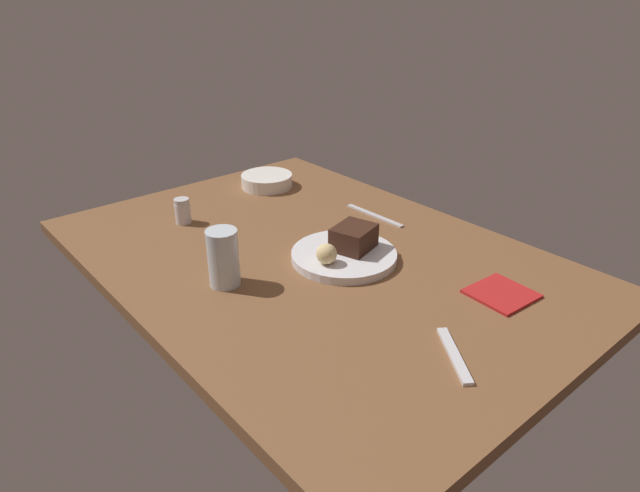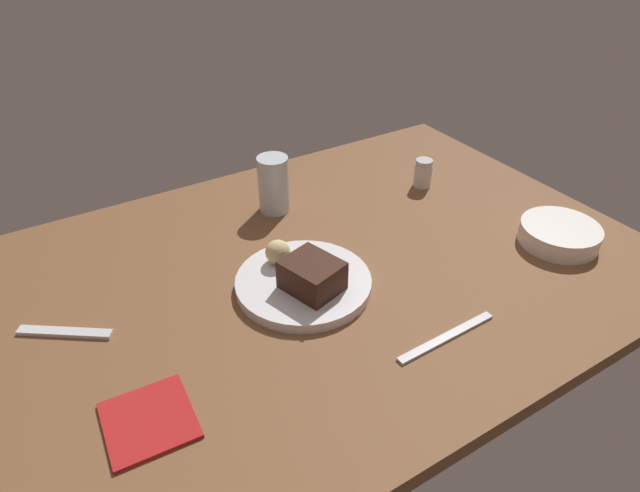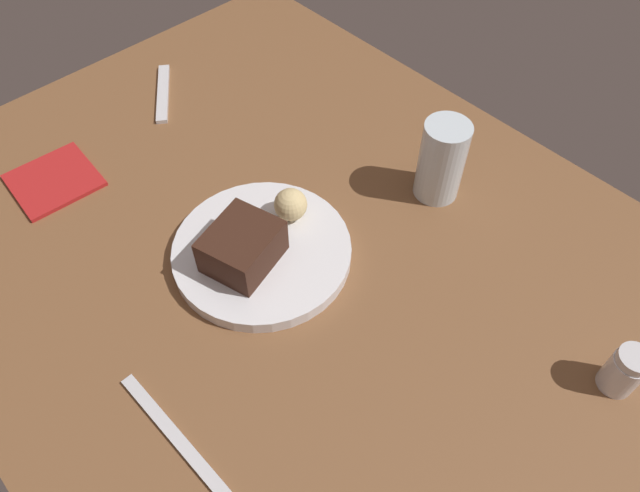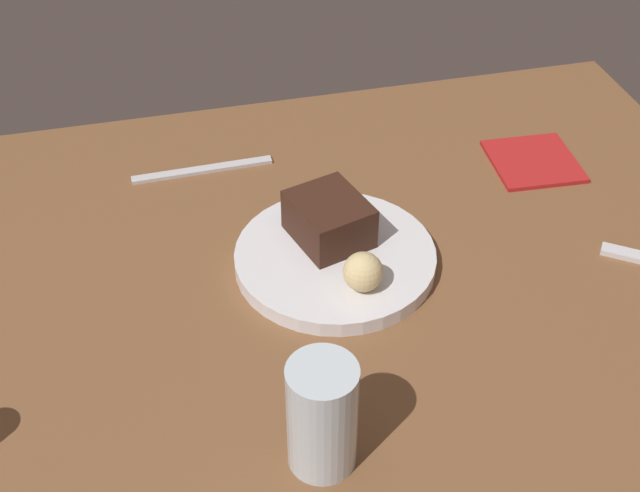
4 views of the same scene
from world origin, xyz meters
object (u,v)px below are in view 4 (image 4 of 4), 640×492
bread_roll (363,272)px  butter_knife (202,170)px  chocolate_cake_slice (329,219)px  folded_napkin (533,161)px  water_glass (322,416)px  dessert_plate (335,258)px

bread_roll → butter_knife: bread_roll is taller
butter_knife → chocolate_cake_slice: bearing=121.2°
butter_knife → folded_napkin: size_ratio=1.63×
chocolate_cake_slice → butter_knife: 23.75cm
chocolate_cake_slice → water_glass: water_glass is taller
butter_knife → water_glass: bearing=94.0°
bread_roll → folded_napkin: bearing=-146.3°
bread_roll → water_glass: water_glass is taller
bread_roll → water_glass: bearing=64.1°
water_glass → folded_napkin: water_glass is taller
dessert_plate → water_glass: size_ratio=1.95×
dessert_plate → folded_napkin: size_ratio=2.03×
water_glass → butter_knife: water_glass is taller
bread_roll → water_glass: size_ratio=0.37×
chocolate_cake_slice → butter_knife: size_ratio=0.48×
dessert_plate → bread_roll: bread_roll is taller
chocolate_cake_slice → water_glass: 29.98cm
bread_roll → butter_knife: size_ratio=0.24×
chocolate_cake_slice → bread_roll: bearing=98.9°
dessert_plate → folded_napkin: dessert_plate is taller
dessert_plate → folded_napkin: bearing=-156.6°
folded_napkin → butter_knife: bearing=-11.4°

